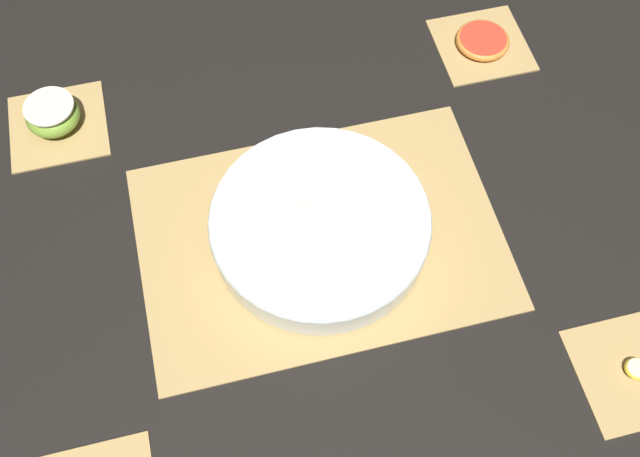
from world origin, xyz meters
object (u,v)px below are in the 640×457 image
object	(u,v)px
banana_coin_single	(636,369)
grapefruit_slice	(483,40)
fruit_salad_bowl	(320,225)
apple_half	(53,115)

from	to	relation	value
banana_coin_single	grapefruit_slice	xyz separation A→B (m)	(0.00, 0.55, 0.00)
fruit_salad_bowl	banana_coin_single	distance (m)	0.43
fruit_salad_bowl	banana_coin_single	bearing A→B (deg)	-39.71
banana_coin_single	fruit_salad_bowl	bearing A→B (deg)	140.29
fruit_salad_bowl	apple_half	distance (m)	0.43
banana_coin_single	grapefruit_slice	world-z (taller)	grapefruit_slice
grapefruit_slice	apple_half	bearing A→B (deg)	180.00
fruit_salad_bowl	grapefruit_slice	distance (m)	0.43
apple_half	grapefruit_slice	distance (m)	0.67
fruit_salad_bowl	banana_coin_single	xyz separation A→B (m)	(0.33, -0.28, -0.03)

